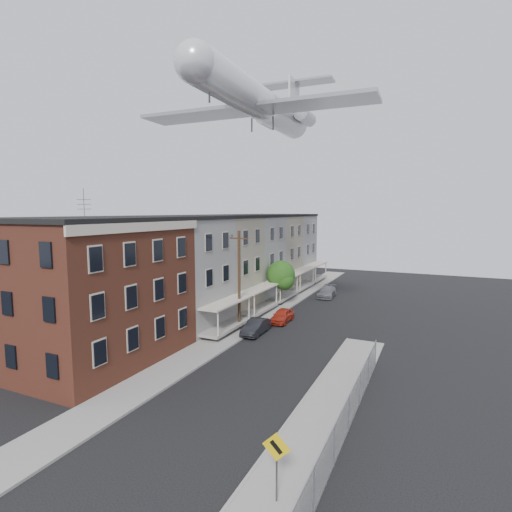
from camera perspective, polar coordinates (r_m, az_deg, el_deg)
The scene contains 19 objects.
ground at distance 20.31m, azimuth -12.37°, elevation -25.58°, with size 120.00×120.00×0.00m, color black.
sidewalk_left at distance 42.29m, azimuth 1.46°, elevation -8.18°, with size 3.00×62.00×0.12m, color gray.
sidewalk_right at distance 22.91m, azimuth 9.65°, elevation -21.39°, with size 3.00×26.00×0.12m, color gray.
curb_left at distance 41.76m, azimuth 3.31°, elevation -8.36°, with size 0.15×62.00×0.14m, color gray.
curb_right at distance 23.27m, azimuth 5.96°, elevation -20.84°, with size 0.15×26.00×0.14m, color gray.
corner_building at distance 31.08m, azimuth -22.61°, elevation -4.37°, with size 10.31×12.30×12.15m.
row_house_a at distance 38.04m, azimuth -12.04°, elevation -2.17°, with size 11.98×7.00×10.30m.
row_house_b at distance 43.80m, azimuth -6.57°, elevation -0.95°, with size 11.98×7.00×10.30m.
row_house_c at distance 49.87m, azimuth -2.41°, elevation -0.02°, with size 11.98×7.00×10.30m.
row_house_d at distance 56.16m, azimuth 0.83°, elevation 0.71°, with size 11.98×7.00×10.30m.
row_house_e at distance 62.60m, azimuth 3.42°, elevation 1.28°, with size 11.98×7.00×10.30m.
chainlink_fence at distance 21.32m, azimuth 13.12°, elevation -20.87°, with size 0.06×18.06×1.90m.
warning_sign at distance 16.18m, azimuth 2.94°, elevation -26.67°, with size 1.10×0.11×2.80m.
utility_pole at distance 36.04m, azimuth -2.42°, elevation -3.24°, with size 1.80×0.26×9.00m.
street_tree at distance 45.07m, azimuth 3.71°, elevation -2.87°, with size 3.22×3.20×5.20m.
car_near at distance 39.17m, azimuth 3.75°, elevation -8.49°, with size 1.53×3.81×1.30m, color #B32917.
car_mid at distance 35.45m, azimuth -0.02°, elevation -10.07°, with size 1.38×3.96×1.31m, color black.
car_far at distance 50.99m, azimuth 10.12°, elevation -5.07°, with size 1.83×4.50×1.30m, color slate.
airplane at distance 38.85m, azimuth 0.72°, elevation 20.91°, with size 21.37×24.39×7.10m.
Camera 1 is at (10.56, -13.64, 10.71)m, focal length 28.00 mm.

